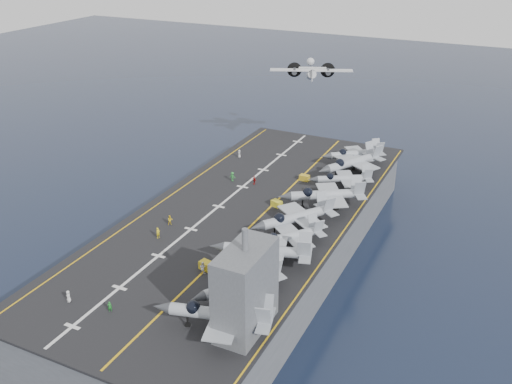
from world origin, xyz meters
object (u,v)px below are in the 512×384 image
at_px(island_superstructure, 245,280).
at_px(tow_cart_a, 206,265).
at_px(transport_plane, 311,75).
at_px(fighter_jet_0, 220,313).

xyz_separation_m(island_superstructure, tow_cart_a, (-11.97, 10.06, -6.85)).
distance_m(island_superstructure, transport_plane, 90.10).
height_order(island_superstructure, transport_plane, transport_plane).
distance_m(fighter_jet_0, tow_cart_a, 15.41).
height_order(tow_cart_a, transport_plane, transport_plane).
xyz_separation_m(island_superstructure, transport_plane, (-24.30, 86.60, 5.29)).
bearing_deg(transport_plane, fighter_jet_0, -76.32).
height_order(fighter_jet_0, tow_cart_a, fighter_jet_0).
height_order(fighter_jet_0, transport_plane, transport_plane).
relative_size(island_superstructure, fighter_jet_0, 0.81).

